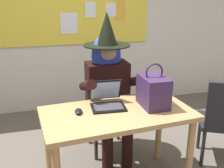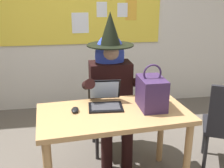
# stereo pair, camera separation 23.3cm
# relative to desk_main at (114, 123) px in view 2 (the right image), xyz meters

# --- Properties ---
(wall_back_bulletin) EXTENTS (5.70, 2.11, 2.97)m
(wall_back_bulletin) POSITION_rel_desk_main_xyz_m (-0.20, 1.93, 0.88)
(wall_back_bulletin) COLOR silver
(wall_back_bulletin) RESTS_ON ground
(desk_main) EXTENTS (1.27, 0.74, 0.72)m
(desk_main) POSITION_rel_desk_main_xyz_m (0.00, 0.00, 0.00)
(desk_main) COLOR tan
(desk_main) RESTS_ON ground
(chair_at_desk) EXTENTS (0.42, 0.42, 0.91)m
(chair_at_desk) POSITION_rel_desk_main_xyz_m (0.07, 0.68, -0.10)
(chair_at_desk) COLOR #2D3347
(chair_at_desk) RESTS_ON ground
(person_costumed) EXTENTS (0.59, 0.70, 1.48)m
(person_costumed) POSITION_rel_desk_main_xyz_m (0.07, 0.56, 0.19)
(person_costumed) COLOR black
(person_costumed) RESTS_ON ground
(laptop) EXTENTS (0.30, 0.32, 0.21)m
(laptop) POSITION_rel_desk_main_xyz_m (-0.05, 0.14, 0.15)
(laptop) COLOR black
(laptop) RESTS_ON desk_main
(computer_mouse) EXTENTS (0.07, 0.11, 0.03)m
(computer_mouse) POSITION_rel_desk_main_xyz_m (-0.31, 0.05, 0.12)
(computer_mouse) COLOR black
(computer_mouse) RESTS_ON desk_main
(handbag) EXTENTS (0.20, 0.30, 0.38)m
(handbag) POSITION_rel_desk_main_xyz_m (0.32, 0.03, 0.24)
(handbag) COLOR #38234C
(handbag) RESTS_ON desk_main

